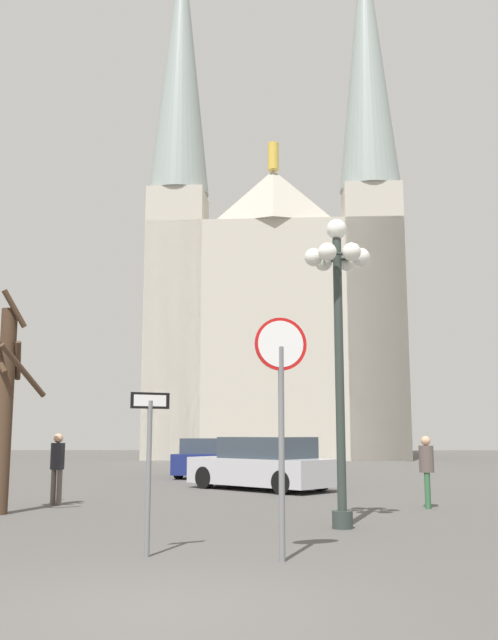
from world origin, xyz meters
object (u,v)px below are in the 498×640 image
street_lamp (338,310)px  bare_tree (4,396)px  pedestrian_walking (427,465)px  parked_car_far_navy (211,459)px  parked_car_near_silver (263,465)px  one_way_arrow_sign (149,454)px  stop_sign (281,391)px  pedestrian_standing (57,462)px  cathedral (275,295)px

street_lamp → bare_tree: 7.16m
bare_tree → pedestrian_walking: 9.18m
parked_car_far_navy → pedestrian_walking: size_ratio=2.76×
parked_car_near_silver → parked_car_far_navy: 6.26m
street_lamp → bare_tree: bearing=163.4°
street_lamp → bare_tree: size_ratio=1.13×
bare_tree → parked_car_far_navy: bare_tree is taller
one_way_arrow_sign → parked_car_near_silver: bearing=81.5°
one_way_arrow_sign → bare_tree: 6.21m
stop_sign → parked_car_far_navy: stop_sign is taller
bare_tree → pedestrian_standing: 2.41m
parked_car_near_silver → pedestrian_walking: bearing=-54.7°
parked_car_far_navy → pedestrian_standing: bearing=-105.5°
bare_tree → stop_sign: bearing=-42.9°
stop_sign → one_way_arrow_sign: bearing=169.4°
pedestrian_standing → parked_car_far_navy: bearing=74.5°
parked_car_far_navy → cathedral: bearing=81.2°
parked_car_near_silver → pedestrian_standing: pedestrian_standing is taller
parked_car_far_navy → street_lamp: bearing=-77.3°
bare_tree → cathedral: bearing=78.3°
cathedral → parked_car_near_silver: 27.18m
street_lamp → parked_car_near_silver: 8.93m
pedestrian_standing → parked_car_near_silver: bearing=42.6°
street_lamp → parked_car_far_navy: street_lamp is taller
pedestrian_standing → street_lamp: bearing=-32.5°
cathedral → pedestrian_standing: (-5.86, -29.63, -9.77)m
one_way_arrow_sign → bare_tree: (-3.76, 4.83, 1.03)m
pedestrian_walking → pedestrian_standing: size_ratio=0.97×
parked_car_far_navy → parked_car_near_silver: bearing=-72.3°
one_way_arrow_sign → bare_tree: size_ratio=0.45×
bare_tree → parked_car_near_silver: bare_tree is taller
stop_sign → one_way_arrow_sign: size_ratio=1.45×
cathedral → one_way_arrow_sign: size_ratio=16.75×
cathedral → pedestrian_standing: bearing=-101.2°
stop_sign → pedestrian_standing: stop_sign is taller
parked_car_near_silver → pedestrian_walking: (3.56, -5.02, 0.23)m
bare_tree → pedestrian_standing: bare_tree is taller
cathedral → parked_car_far_navy: bearing=-98.8°
parked_car_near_silver → pedestrian_standing: (-4.78, -4.39, 0.27)m
parked_car_near_silver → pedestrian_walking: 6.16m
cathedral → parked_car_far_navy: size_ratio=8.50×
street_lamp → parked_car_far_navy: (-3.20, 14.22, -3.16)m
bare_tree → pedestrian_walking: bearing=7.8°
cathedral → one_way_arrow_sign: 37.61m
stop_sign → parked_car_far_navy: (-2.04, 17.37, -1.51)m
bare_tree → one_way_arrow_sign: bearing=-52.1°
parked_car_far_navy → bare_tree: bearing=-106.1°
one_way_arrow_sign → pedestrian_standing: bearing=115.0°
stop_sign → bare_tree: (-5.56, 5.16, 0.19)m
pedestrian_standing → bare_tree: bearing=-109.1°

